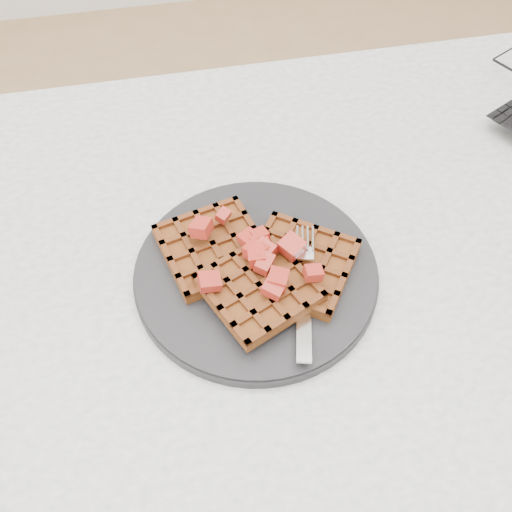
# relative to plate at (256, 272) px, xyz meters

# --- Properties ---
(ground) EXTENTS (4.00, 4.00, 0.00)m
(ground) POSITION_rel_plate_xyz_m (0.14, 0.02, -0.76)
(ground) COLOR tan
(ground) RESTS_ON ground
(table) EXTENTS (1.20, 0.80, 0.75)m
(table) POSITION_rel_plate_xyz_m (0.14, 0.02, -0.12)
(table) COLOR silver
(table) RESTS_ON ground
(plate) EXTENTS (0.29, 0.29, 0.02)m
(plate) POSITION_rel_plate_xyz_m (0.00, 0.00, 0.00)
(plate) COLOR black
(plate) RESTS_ON table
(waffles) EXTENTS (0.24, 0.22, 0.03)m
(waffles) POSITION_rel_plate_xyz_m (0.00, -0.00, 0.02)
(waffles) COLOR brown
(waffles) RESTS_ON plate
(strawberry_pile) EXTENTS (0.15, 0.15, 0.02)m
(strawberry_pile) POSITION_rel_plate_xyz_m (0.00, -0.00, 0.05)
(strawberry_pile) COLOR maroon
(strawberry_pile) RESTS_ON waffles
(fork) EXTENTS (0.07, 0.18, 0.02)m
(fork) POSITION_rel_plate_xyz_m (0.05, -0.04, 0.02)
(fork) COLOR silver
(fork) RESTS_ON plate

